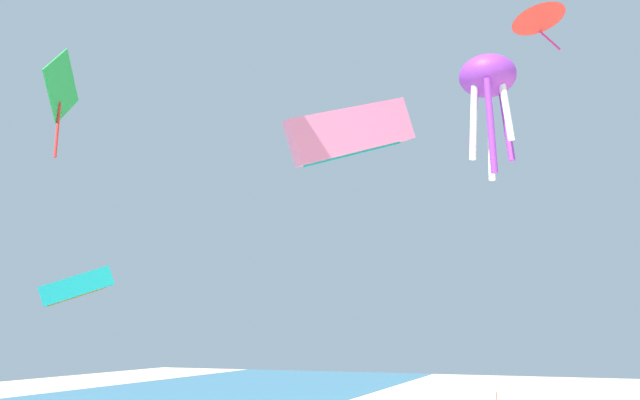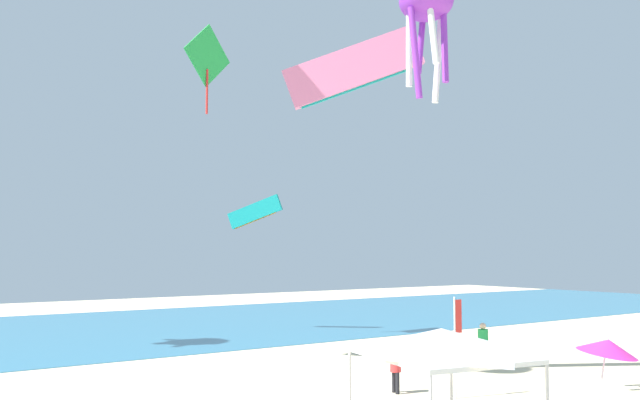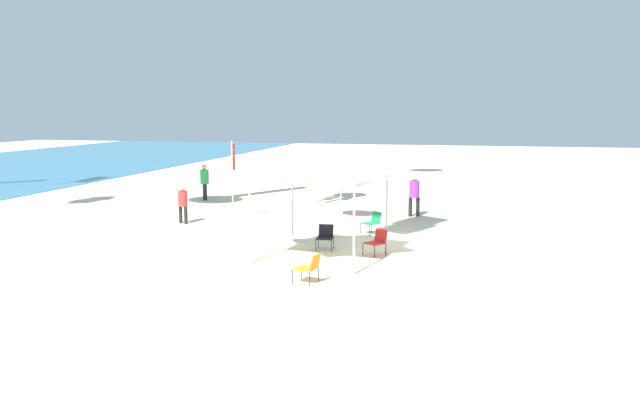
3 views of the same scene
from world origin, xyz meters
name	(u,v)px [view 2 (image 2 of 3)]	position (x,y,z in m)	size (l,w,h in m)	color
ocean_strip	(113,329)	(0.00, 33.73, 0.01)	(120.00, 25.03, 0.02)	teal
canopy_tent	(442,343)	(-2.92, 2.44, 2.79)	(3.51, 3.93, 3.12)	#B7B7BC
beach_umbrella	(608,347)	(4.57, 3.19, 2.04)	(1.77, 1.76, 2.45)	silver
banner_flag	(456,337)	(2.91, 7.61, 2.00)	(0.36, 0.06, 3.32)	silver
person_far_stroller	(396,366)	(1.77, 9.35, 0.92)	(0.37, 0.41, 1.57)	black
person_beachcomber	(483,341)	(8.33, 11.27, 1.07)	(0.43, 0.43, 1.82)	black
kite_parafoil_teal	(255,212)	(6.61, 27.75, 7.21)	(2.46, 2.85, 2.10)	teal
kite_diamond_green	(207,59)	(2.26, 25.51, 15.52)	(3.37, 1.23, 5.07)	green
kite_octopus_purple	(426,7)	(1.27, 7.12, 12.70)	(1.77, 1.77, 3.92)	purple
kite_parafoil_pink	(353,68)	(1.90, 11.81, 11.84)	(4.73, 3.44, 3.28)	pink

